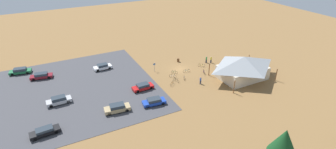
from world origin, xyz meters
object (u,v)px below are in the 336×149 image
pine_far_west (284,142)px  car_blue_aisle_side (154,101)px  bicycle_green_yard_front (174,72)px  visitor_near_lot (201,80)px  trash_bin (178,60)px  bicycle_black_near_sign (176,80)px  bicycle_blue_lone_west (184,78)px  car_black_mid_lot (45,131)px  bicycle_teal_back_row (187,71)px  bicycle_yellow_trailside (201,65)px  bicycle_orange_mid_cluster (172,83)px  visitor_at_bikes (211,59)px  lot_sign (154,66)px  car_red_near_entry (143,87)px  bike_pavilion (243,66)px  car_tan_end_stall (117,108)px  visitor_by_pavilion (206,59)px  car_white_far_end (103,67)px  car_silver_second_row (59,100)px  bicycle_white_by_bin (173,76)px  car_maroon_inner_stall (41,76)px  bicycle_purple_edge_south (204,72)px  car_green_by_curb (20,71)px

pine_far_west → car_blue_aisle_side: pine_far_west is taller
bicycle_green_yard_front → visitor_near_lot: visitor_near_lot is taller
trash_bin → bicycle_black_near_sign: bearing=58.6°
pine_far_west → bicycle_blue_lone_west: size_ratio=4.53×
trash_bin → bicycle_green_yard_front: bearing=53.0°
bicycle_black_near_sign → car_black_mid_lot: (27.64, 5.99, 0.32)m
pine_far_west → bicycle_teal_back_row: 31.79m
bicycle_green_yard_front → bicycle_yellow_trailside: bearing=-178.6°
bicycle_orange_mid_cluster → visitor_at_bikes: visitor_at_bikes is taller
bicycle_green_yard_front → bicycle_yellow_trailside: 7.84m
lot_sign → bicycle_teal_back_row: lot_sign is taller
bicycle_black_near_sign → car_black_mid_lot: 28.29m
bicycle_orange_mid_cluster → visitor_near_lot: bearing=157.6°
lot_sign → car_red_near_entry: bearing=49.6°
bike_pavilion → car_black_mid_lot: bearing=1.0°
bike_pavilion → visitor_at_bikes: size_ratio=6.83×
lot_sign → bicycle_green_yard_front: 5.02m
bicycle_yellow_trailside → car_black_mid_lot: car_black_mid_lot is taller
bicycle_green_yard_front → car_tan_end_stall: size_ratio=0.25×
car_red_near_entry → visitor_by_pavilion: visitor_by_pavilion is taller
car_blue_aisle_side → bicycle_yellow_trailside: bearing=-150.3°
bicycle_black_near_sign → car_white_far_end: (13.09, -13.68, 0.36)m
bicycle_teal_back_row → car_silver_second_row: size_ratio=0.38×
trash_bin → visitor_near_lot: bearing=83.9°
car_blue_aisle_side → visitor_at_bikes: size_ratio=2.57×
bicycle_black_near_sign → visitor_by_pavilion: 12.90m
car_blue_aisle_side → lot_sign: bearing=-114.7°
bike_pavilion → lot_sign: bearing=-36.5°
bicycle_orange_mid_cluster → bicycle_black_near_sign: 1.80m
bicycle_white_by_bin → car_maroon_inner_stall: 30.10m
lot_sign → car_red_near_entry: lot_sign is taller
bicycle_blue_lone_west → bicycle_white_by_bin: (1.97, -1.87, 0.03)m
car_white_far_end → bicycle_purple_edge_south: bearing=147.7°
bicycle_orange_mid_cluster → car_tan_end_stall: size_ratio=0.30×
trash_bin → car_maroon_inner_stall: size_ratio=0.18×
pine_far_west → bicycle_purple_edge_south: (-7.19, -28.74, -4.39)m
trash_bin → car_green_by_curb: car_green_by_curb is taller
lot_sign → bicycle_green_yard_front: size_ratio=1.81×
car_silver_second_row → bicycle_orange_mid_cluster: bearing=171.3°
lot_sign → car_blue_aisle_side: 14.31m
bike_pavilion → car_green_by_curb: bearing=-29.4°
car_blue_aisle_side → car_white_far_end: bearing=-76.1°
bicycle_teal_back_row → visitor_by_pavilion: visitor_by_pavilion is taller
bicycle_purple_edge_south → bicycle_white_by_bin: (7.56, -1.61, -0.01)m
lot_sign → car_blue_aisle_side: size_ratio=0.47×
trash_bin → car_green_by_curb: size_ratio=0.18×
lot_sign → visitor_at_bikes: 15.21m
car_black_mid_lot → visitor_near_lot: visitor_near_lot is taller
car_green_by_curb → visitor_near_lot: size_ratio=2.95×
car_red_near_entry → car_blue_aisle_side: car_blue_aisle_side is taller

